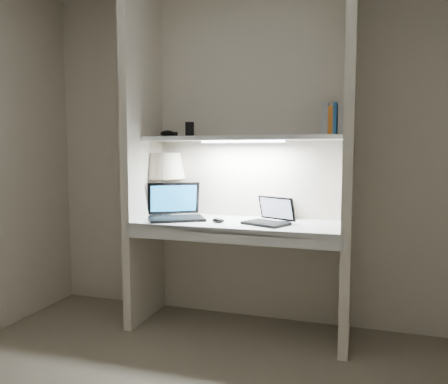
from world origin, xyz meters
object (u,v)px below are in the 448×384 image
at_px(laptop_main, 175,211).
at_px(speaker, 286,209).
at_px(laptop_netbook, 270,218).
at_px(book_row, 338,120).
at_px(table_lamp, 164,173).

bearing_deg(laptop_main, speaker, -14.75).
height_order(laptop_netbook, book_row, book_row).
distance_m(laptop_main, book_row, 1.30).
xyz_separation_m(table_lamp, laptop_netbook, (0.87, -0.19, -0.28)).
bearing_deg(speaker, book_row, -18.57).
bearing_deg(laptop_netbook, speaker, 99.41).
height_order(laptop_main, laptop_netbook, laptop_main).
height_order(laptop_netbook, speaker, laptop_netbook).
distance_m(laptop_netbook, book_row, 0.80).
xyz_separation_m(speaker, book_row, (0.35, -0.07, 0.62)).
bearing_deg(table_lamp, laptop_netbook, -12.09).
relative_size(laptop_main, speaker, 3.38).
relative_size(speaker, book_row, 0.69).
height_order(speaker, book_row, book_row).
height_order(laptop_main, speaker, laptop_main).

